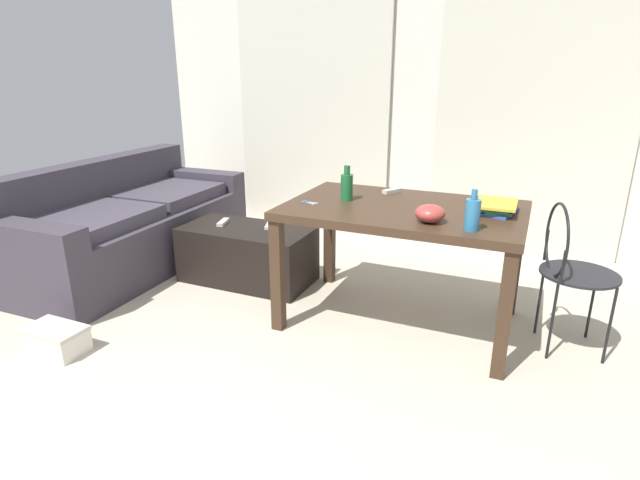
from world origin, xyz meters
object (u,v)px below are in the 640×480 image
(coffee_table, at_px, (248,254))
(bottle_near, at_px, (472,214))
(couch, at_px, (128,226))
(wire_chair, at_px, (568,261))
(tv_remote_primary, at_px, (269,226))
(bottle_far, at_px, (347,186))
(tv_remote_on_table, at_px, (392,191))
(bowl, at_px, (430,213))
(scissors, at_px, (308,202))
(tv_remote_secondary, at_px, (223,222))
(book_stack, at_px, (497,207))
(shoebox, at_px, (56,339))
(craft_table, at_px, (403,221))

(coffee_table, xyz_separation_m, bottle_near, (1.66, -0.50, 0.63))
(couch, bearing_deg, wire_chair, -0.66)
(coffee_table, relative_size, tv_remote_primary, 6.27)
(bottle_far, distance_m, tv_remote_on_table, 0.38)
(couch, relative_size, bowl, 12.97)
(bottle_near, xyz_separation_m, scissors, (-1.00, 0.17, -0.08))
(scissors, height_order, tv_remote_secondary, scissors)
(wire_chair, bearing_deg, bottle_near, -143.05)
(wire_chair, bearing_deg, tv_remote_secondary, 176.44)
(bowl, relative_size, tv_remote_on_table, 1.14)
(wire_chair, height_order, tv_remote_on_table, wire_chair)
(tv_remote_primary, bearing_deg, book_stack, -26.27)
(bottle_near, relative_size, shoebox, 0.62)
(coffee_table, xyz_separation_m, bowl, (1.44, -0.44, 0.60))
(bottle_near, height_order, tv_remote_primary, bottle_near)
(shoebox, bearing_deg, tv_remote_on_table, 44.35)
(coffee_table, distance_m, bottle_near, 1.85)
(coffee_table, height_order, shoebox, coffee_table)
(scissors, relative_size, tv_remote_primary, 0.75)
(craft_table, relative_size, book_stack, 4.60)
(bottle_near, bearing_deg, tv_remote_primary, 158.91)
(scissors, xyz_separation_m, tv_remote_primary, (-0.51, 0.41, -0.33))
(bottle_near, height_order, shoebox, bottle_near)
(tv_remote_on_table, bearing_deg, coffee_table, -142.62)
(craft_table, bearing_deg, tv_remote_on_table, 117.57)
(couch, height_order, tv_remote_secondary, couch)
(bottle_near, relative_size, tv_remote_on_table, 1.51)
(couch, bearing_deg, bottle_far, -2.27)
(bottle_far, height_order, book_stack, bottle_far)
(bottle_far, height_order, shoebox, bottle_far)
(wire_chair, height_order, shoebox, wire_chair)
(wire_chair, xyz_separation_m, tv_remote_on_table, (-1.09, 0.27, 0.24))
(wire_chair, bearing_deg, tv_remote_on_table, 166.03)
(couch, distance_m, book_stack, 2.86)
(bowl, bearing_deg, shoebox, -154.56)
(wire_chair, bearing_deg, book_stack, 176.17)
(scissors, distance_m, shoebox, 1.66)
(tv_remote_secondary, bearing_deg, tv_remote_on_table, -9.55)
(couch, xyz_separation_m, craft_table, (2.30, -0.08, 0.34))
(shoebox, bearing_deg, tv_remote_primary, 67.15)
(coffee_table, distance_m, wire_chair, 2.18)
(coffee_table, xyz_separation_m, scissors, (0.66, -0.32, 0.55))
(tv_remote_on_table, relative_size, tv_remote_primary, 0.92)
(wire_chair, distance_m, bowl, 0.83)
(shoebox, bearing_deg, tv_remote_secondary, 79.95)
(craft_table, distance_m, tv_remote_secondary, 1.48)
(tv_remote_primary, xyz_separation_m, tv_remote_secondary, (-0.36, -0.07, 0.00))
(tv_remote_on_table, bearing_deg, tv_remote_primary, -146.85)
(coffee_table, relative_size, wire_chair, 1.13)
(bottle_near, distance_m, bottle_far, 0.87)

